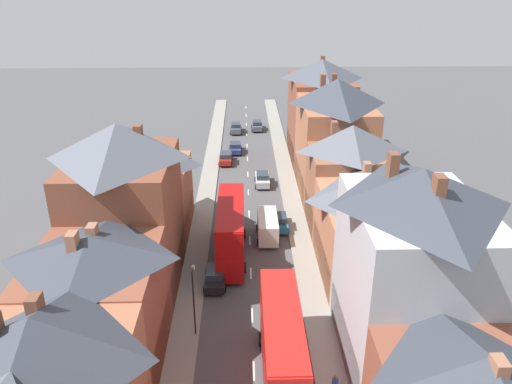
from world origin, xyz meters
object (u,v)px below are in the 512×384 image
car_near_blue (235,147)px  car_far_grey (279,222)px  car_mid_black (215,276)px  car_parked_left_b (236,128)px  double_decker_bus_lead (282,346)px  double_decker_bus_mid_street (231,229)px  street_lamp (194,298)px  car_mid_white (257,125)px  car_near_silver (262,179)px  delivery_van (268,226)px  car_parked_left_a (226,158)px  pedestrian_mid_left (335,384)px

car_near_blue → car_far_grey: bearing=-78.6°
car_mid_black → car_parked_left_b: bearing=88.3°
double_decker_bus_lead → car_far_grey: (1.31, 21.23, -1.98)m
double_decker_bus_mid_street → street_lamp: size_ratio=1.96×
car_mid_white → double_decker_bus_lead: bearing=-90.0°
car_mid_white → car_mid_black: bearing=-96.1°
double_decker_bus_mid_street → car_near_silver: size_ratio=2.61×
car_parked_left_b → double_decker_bus_mid_street: bearing=-90.0°
car_parked_left_b → delivery_van: 36.59m
car_far_grey → delivery_van: (-1.30, -1.96, 0.50)m
car_mid_black → street_lamp: street_lamp is taller
car_mid_black → car_parked_left_a: bearing=90.0°
car_near_blue → pedestrian_mid_left: bearing=-81.7°
car_near_blue → car_mid_white: 12.13m
car_mid_white → pedestrian_mid_left: (3.26, -58.75, 0.21)m
car_near_silver → double_decker_bus_lead: bearing=-90.0°
car_near_silver → delivery_van: (0.00, -13.73, 0.48)m
car_near_silver → car_parked_left_b: same height
delivery_van → street_lamp: street_lamp is taller
car_mid_black → car_far_grey: (6.20, 10.05, 0.02)m
car_parked_left_a → car_mid_white: bearing=73.1°
double_decker_bus_mid_street → car_near_blue: (0.01, 29.63, -2.02)m
car_near_silver → car_mid_black: bearing=-102.7°
car_parked_left_b → car_mid_white: (3.60, 1.49, -0.03)m
car_parked_left_b → delivery_van: delivery_van is taller
car_near_blue → delivery_van: (3.60, -26.31, 0.54)m
car_parked_left_b → pedestrian_mid_left: pedestrian_mid_left is taller
car_near_blue → car_near_silver: size_ratio=0.99×
car_mid_white → delivery_van: (0.00, -37.90, 0.51)m
double_decker_bus_mid_street → delivery_van: (3.61, 3.32, -1.48)m
delivery_van → double_decker_bus_mid_street: bearing=-137.4°
delivery_van → pedestrian_mid_left: bearing=-81.1°
double_decker_bus_mid_street → pedestrian_mid_left: (6.87, -17.53, -1.78)m
car_near_blue → delivery_van: delivery_van is taller
car_near_silver → pedestrian_mid_left: size_ratio=2.57×
car_parked_left_b → delivery_van: size_ratio=0.79×
double_decker_bus_lead → car_parked_left_b: (-3.59, 55.68, -1.96)m
delivery_van → double_decker_bus_lead: bearing=-90.0°
car_near_blue → street_lamp: street_lamp is taller
double_decker_bus_mid_street → car_mid_white: double_decker_bus_mid_street is taller
double_decker_bus_lead → delivery_van: double_decker_bus_lead is taller
double_decker_bus_mid_street → delivery_van: 5.12m
double_decker_bus_lead → delivery_van: bearing=90.0°
car_parked_left_a → car_near_silver: bearing=-58.7°
car_near_silver → car_mid_white: bearing=90.0°
car_far_grey → car_mid_black: bearing=-121.7°
car_mid_black → car_near_silver: bearing=77.3°
double_decker_bus_lead → car_parked_left_b: 55.83m
car_parked_left_b → car_far_grey: car_parked_left_b is taller
double_decker_bus_mid_street → pedestrian_mid_left: double_decker_bus_mid_street is taller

